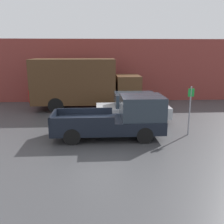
# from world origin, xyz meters

# --- Properties ---
(ground_plane) EXTENTS (60.00, 60.00, 0.00)m
(ground_plane) POSITION_xyz_m (0.00, 0.00, 0.00)
(ground_plane) COLOR #3D3D3F
(building_wall) EXTENTS (28.00, 0.15, 5.05)m
(building_wall) POSITION_xyz_m (0.00, 8.92, 2.52)
(building_wall) COLOR brown
(building_wall) RESTS_ON ground
(pickup_truck) EXTENTS (5.32, 2.01, 2.05)m
(pickup_truck) POSITION_xyz_m (0.97, -0.20, 0.95)
(pickup_truck) COLOR black
(pickup_truck) RESTS_ON ground
(car) EXTENTS (4.29, 1.98, 1.71)m
(car) POSITION_xyz_m (2.04, 2.53, 0.86)
(car) COLOR #B7BABF
(car) RESTS_ON ground
(delivery_truck) EXTENTS (7.57, 2.50, 3.58)m
(delivery_truck) POSITION_xyz_m (-1.14, 6.02, 1.92)
(delivery_truck) COLOR #472D19
(delivery_truck) RESTS_ON ground
(parking_sign) EXTENTS (0.30, 0.07, 2.46)m
(parking_sign) POSITION_xyz_m (4.46, -0.07, 1.38)
(parking_sign) COLOR gray
(parking_sign) RESTS_ON ground
(newspaper_box) EXTENTS (0.45, 0.40, 1.04)m
(newspaper_box) POSITION_xyz_m (-5.38, 8.59, 0.52)
(newspaper_box) COLOR red
(newspaper_box) RESTS_ON ground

